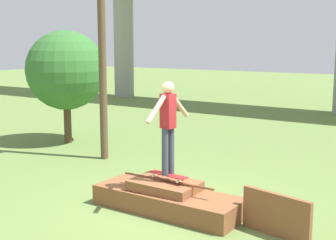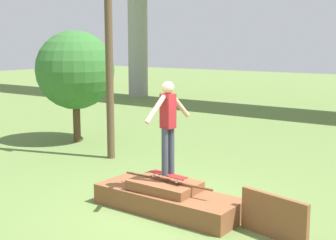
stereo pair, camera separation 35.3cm
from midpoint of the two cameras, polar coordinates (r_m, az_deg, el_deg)
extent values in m
plane|color=olive|center=(8.72, -1.27, -11.02)|extent=(80.00, 80.00, 0.00)
cube|color=brown|center=(8.66, -1.28, -9.86)|extent=(2.80, 0.99, 0.37)
cube|color=brown|center=(8.63, -1.57, -8.00)|extent=(1.24, 0.84, 0.20)
cylinder|color=brown|center=(8.54, -1.28, -7.43)|extent=(1.91, 0.04, 0.04)
cube|color=brown|center=(7.70, 11.73, -11.27)|extent=(1.21, 0.35, 0.70)
cube|color=maroon|center=(8.56, -1.19, -6.68)|extent=(0.82, 0.28, 0.01)
cylinder|color=silver|center=(8.46, 0.64, -7.25)|extent=(0.06, 0.04, 0.05)
cylinder|color=silver|center=(8.34, -0.08, -7.49)|extent=(0.06, 0.04, 0.05)
cylinder|color=silver|center=(8.81, -2.24, -6.57)|extent=(0.06, 0.04, 0.05)
cylinder|color=silver|center=(8.70, -2.96, -6.80)|extent=(0.06, 0.04, 0.05)
cylinder|color=#383D4C|center=(8.51, -0.83, -3.74)|extent=(0.12, 0.12, 0.86)
cylinder|color=#383D4C|center=(8.39, -1.58, -3.94)|extent=(0.12, 0.12, 0.86)
cube|color=maroon|center=(8.31, -1.22, 1.11)|extent=(0.24, 0.23, 0.62)
sphere|color=tan|center=(8.26, -1.23, 3.98)|extent=(0.22, 0.22, 0.22)
cylinder|color=tan|center=(8.55, 0.20, 1.78)|extent=(0.14, 0.51, 0.47)
cylinder|color=tan|center=(8.06, -2.72, 1.30)|extent=(0.14, 0.51, 0.47)
cylinder|color=gray|center=(26.65, -5.83, 10.76)|extent=(1.10, 1.10, 7.39)
cylinder|color=brown|center=(12.24, -8.93, 11.01)|extent=(0.20, 0.20, 6.82)
cylinder|color=#4C3823|center=(14.68, -12.81, -0.39)|extent=(0.22, 0.22, 1.21)
sphere|color=#336B2D|center=(14.49, -13.04, 5.93)|extent=(2.39, 2.39, 2.39)
camera|label=1|loc=(0.18, -91.21, -0.20)|focal=50.00mm
camera|label=2|loc=(0.18, 88.79, 0.20)|focal=50.00mm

